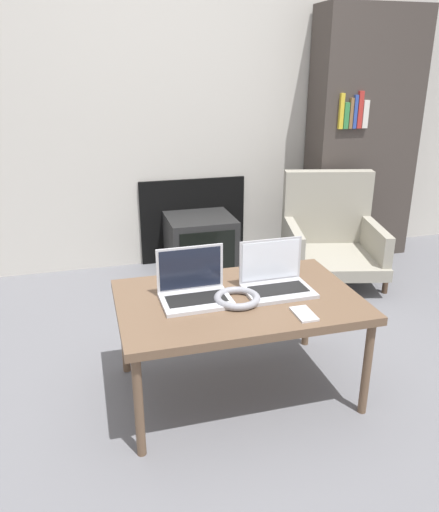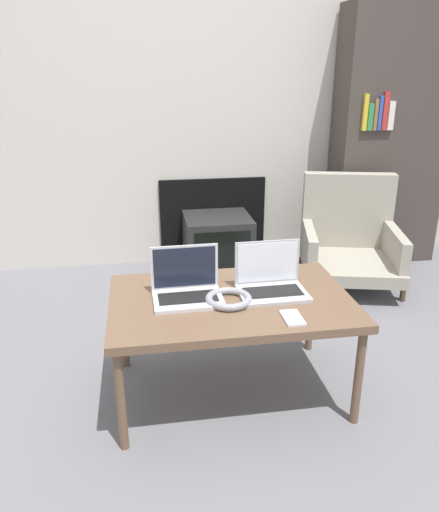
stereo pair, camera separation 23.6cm
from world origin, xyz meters
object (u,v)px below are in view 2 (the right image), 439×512
phone (292,318)px  laptop_right (271,282)px  laptop_left (187,287)px  armchair (349,238)px  headphones (228,299)px  tv (218,243)px

phone → laptop_right: bearing=94.6°
laptop_left → armchair: bearing=40.7°
laptop_right → headphones: (-0.20, -0.08, -0.03)m
tv → armchair: (0.84, -0.34, 0.11)m
laptop_right → tv: bearing=89.4°
phone → armchair: size_ratio=0.17×
laptop_left → phone: (0.39, -0.26, -0.04)m
laptop_left → headphones: laptop_left is taller
laptop_right → phone: laptop_right is taller
laptop_right → armchair: 1.38m
laptop_left → tv: bearing=74.6°
laptop_left → armchair: (1.20, 1.08, -0.21)m
laptop_right → phone: 0.26m
tv → armchair: 0.91m
laptop_left → armchair: armchair is taller
phone → tv: 1.70m
phone → armchair: 1.57m
laptop_left → headphones: 0.19m
tv → laptop_right: bearing=-89.7°
laptop_left → laptop_right: bearing=-1.2°
laptop_left → tv: laptop_left is taller
phone → armchair: (0.81, 1.34, -0.16)m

